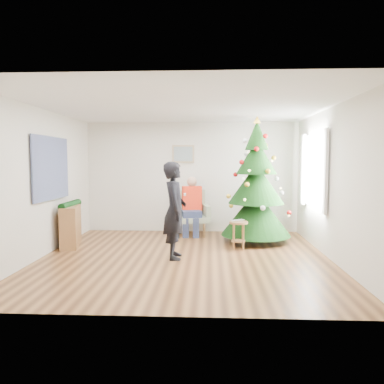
# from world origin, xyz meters

# --- Properties ---
(floor) EXTENTS (5.00, 5.00, 0.00)m
(floor) POSITION_xyz_m (0.00, 0.00, 0.00)
(floor) COLOR brown
(floor) RESTS_ON ground
(ceiling) EXTENTS (5.00, 5.00, 0.00)m
(ceiling) POSITION_xyz_m (0.00, 0.00, 2.60)
(ceiling) COLOR white
(ceiling) RESTS_ON wall_back
(wall_back) EXTENTS (5.00, 0.00, 5.00)m
(wall_back) POSITION_xyz_m (0.00, 2.50, 1.30)
(wall_back) COLOR silver
(wall_back) RESTS_ON floor
(wall_front) EXTENTS (5.00, 0.00, 5.00)m
(wall_front) POSITION_xyz_m (0.00, -2.50, 1.30)
(wall_front) COLOR silver
(wall_front) RESTS_ON floor
(wall_left) EXTENTS (0.00, 5.00, 5.00)m
(wall_left) POSITION_xyz_m (-2.50, 0.00, 1.30)
(wall_left) COLOR silver
(wall_left) RESTS_ON floor
(wall_right) EXTENTS (0.00, 5.00, 5.00)m
(wall_right) POSITION_xyz_m (2.50, 0.00, 1.30)
(wall_right) COLOR silver
(wall_right) RESTS_ON floor
(window_panel) EXTENTS (0.04, 1.30, 1.40)m
(window_panel) POSITION_xyz_m (2.47, 1.00, 1.50)
(window_panel) COLOR white
(window_panel) RESTS_ON wall_right
(curtains) EXTENTS (0.05, 1.75, 1.50)m
(curtains) POSITION_xyz_m (2.44, 1.00, 1.50)
(curtains) COLOR white
(curtains) RESTS_ON wall_right
(christmas_tree) EXTENTS (1.44, 1.44, 2.60)m
(christmas_tree) POSITION_xyz_m (1.39, 1.39, 1.17)
(christmas_tree) COLOR #3F2816
(christmas_tree) RESTS_ON floor
(stool) EXTENTS (0.36, 0.36, 0.54)m
(stool) POSITION_xyz_m (0.98, 0.68, 0.27)
(stool) COLOR brown
(stool) RESTS_ON floor
(laptop) EXTENTS (0.35, 0.32, 0.02)m
(laptop) POSITION_xyz_m (0.98, 0.68, 0.55)
(laptop) COLOR silver
(laptop) RESTS_ON stool
(armchair) EXTENTS (0.88, 0.84, 1.01)m
(armchair) POSITION_xyz_m (0.01, 2.06, 0.37)
(armchair) COLOR #A2B08E
(armchair) RESTS_ON floor
(seated_person) EXTENTS (0.49, 0.67, 1.33)m
(seated_person) POSITION_xyz_m (0.02, 2.01, 0.68)
(seated_person) COLOR navy
(seated_person) RESTS_ON armchair
(standing_man) EXTENTS (0.45, 0.64, 1.67)m
(standing_man) POSITION_xyz_m (-0.17, -0.05, 0.83)
(standing_man) COLOR black
(standing_man) RESTS_ON floor
(game_controller) EXTENTS (0.05, 0.13, 0.04)m
(game_controller) POSITION_xyz_m (0.01, -0.08, 1.11)
(game_controller) COLOR white
(game_controller) RESTS_ON standing_man
(console) EXTENTS (0.52, 1.04, 0.80)m
(console) POSITION_xyz_m (-2.33, 0.84, 0.40)
(console) COLOR brown
(console) RESTS_ON floor
(garland) EXTENTS (0.14, 0.90, 0.14)m
(garland) POSITION_xyz_m (-2.33, 0.84, 0.82)
(garland) COLOR black
(garland) RESTS_ON console
(tapestry) EXTENTS (0.03, 1.50, 1.15)m
(tapestry) POSITION_xyz_m (-2.46, 0.30, 1.55)
(tapestry) COLOR black
(tapestry) RESTS_ON wall_left
(framed_picture) EXTENTS (0.52, 0.05, 0.42)m
(framed_picture) POSITION_xyz_m (-0.20, 2.46, 1.85)
(framed_picture) COLOR tan
(framed_picture) RESTS_ON wall_back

